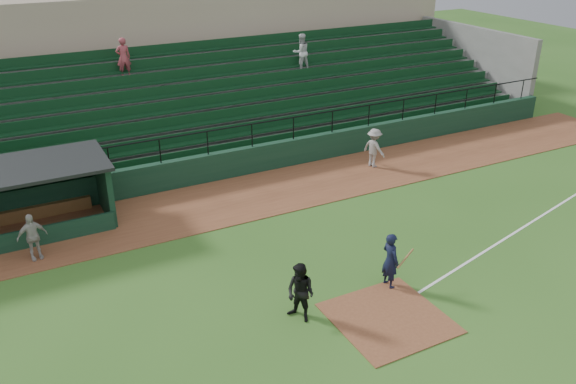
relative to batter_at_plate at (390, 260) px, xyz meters
name	(u,v)px	position (x,y,z in m)	size (l,w,h in m)	color
ground	(368,300)	(-0.96, -0.31, -0.89)	(90.00, 90.00, 0.00)	#315F1E
warning_track	(253,195)	(-0.96, 7.69, -0.87)	(40.00, 4.00, 0.03)	brown
home_plate_dirt	(388,318)	(-0.96, -1.31, -0.87)	(3.00, 3.00, 0.03)	brown
foul_line	(531,223)	(7.04, 0.89, -0.88)	(18.00, 0.09, 0.01)	white
stadium_structure	(181,90)	(-0.96, 16.14, 1.41)	(38.00, 13.08, 6.40)	#10301E
batter_at_plate	(390,260)	(0.00, 0.00, 0.00)	(1.02, 0.70, 1.78)	black
umpire	(301,293)	(-3.14, -0.19, -0.02)	(0.84, 0.66, 1.73)	black
runner	(374,148)	(5.03, 7.96, 0.01)	(1.13, 0.65, 1.74)	gray
dugout_player_a	(32,237)	(-9.22, 6.56, -0.06)	(0.94, 0.39, 1.60)	#ADA8A2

